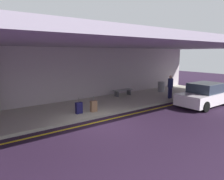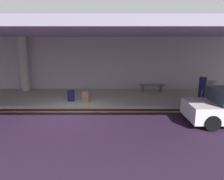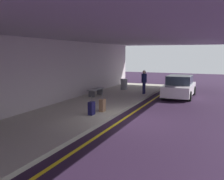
% 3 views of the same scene
% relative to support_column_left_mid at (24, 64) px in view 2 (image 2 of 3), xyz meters
% --- Properties ---
extents(ground_plane, '(60.00, 60.00, 0.00)m').
position_rel_support_column_left_mid_xyz_m(ground_plane, '(4.00, -4.71, -1.97)').
color(ground_plane, '#291930').
extents(sidewalk, '(26.00, 4.20, 0.15)m').
position_rel_support_column_left_mid_xyz_m(sidewalk, '(4.00, -1.61, -1.90)').
color(sidewalk, '#B3B09D').
rests_on(sidewalk, ground).
extents(lane_stripe_yellow, '(26.00, 0.14, 0.01)m').
position_rel_support_column_left_mid_xyz_m(lane_stripe_yellow, '(4.00, -4.19, -1.97)').
color(lane_stripe_yellow, yellow).
rests_on(lane_stripe_yellow, ground).
extents(support_column_left_mid, '(0.58, 0.58, 3.65)m').
position_rel_support_column_left_mid_xyz_m(support_column_left_mid, '(0.00, 0.00, 0.00)').
color(support_column_left_mid, '#B5B1A2').
rests_on(support_column_left_mid, sidewalk).
extents(ceiling_overhang, '(28.00, 13.20, 0.30)m').
position_rel_support_column_left_mid_xyz_m(ceiling_overhang, '(4.00, -2.11, 1.97)').
color(ceiling_overhang, '#998EA2').
rests_on(ceiling_overhang, support_column_far_left).
extents(terminal_back_wall, '(26.00, 0.30, 3.80)m').
position_rel_support_column_left_mid_xyz_m(terminal_back_wall, '(4.00, 0.64, -0.07)').
color(terminal_back_wall, '#B5A8AF').
rests_on(terminal_back_wall, ground).
extents(traveler_with_luggage, '(0.38, 0.38, 1.68)m').
position_rel_support_column_left_mid_xyz_m(traveler_with_luggage, '(10.88, -3.19, -0.86)').
color(traveler_with_luggage, '#1A1C4C').
rests_on(traveler_with_luggage, sidewalk).
extents(suitcase_upright_primary, '(0.36, 0.22, 0.90)m').
position_rel_support_column_left_mid_xyz_m(suitcase_upright_primary, '(3.67, -2.72, -1.51)').
color(suitcase_upright_primary, '#171548').
rests_on(suitcase_upright_primary, sidewalk).
extents(suitcase_upright_secondary, '(0.36, 0.22, 0.90)m').
position_rel_support_column_left_mid_xyz_m(suitcase_upright_secondary, '(4.51, -2.89, -1.51)').
color(suitcase_upright_secondary, '#8D6649').
rests_on(suitcase_upright_secondary, sidewalk).
extents(bench_metal, '(1.60, 0.50, 0.48)m').
position_rel_support_column_left_mid_xyz_m(bench_metal, '(8.72, -0.41, -1.47)').
color(bench_metal, slate).
rests_on(bench_metal, sidewalk).
extents(trash_bin_steel, '(0.56, 0.56, 0.85)m').
position_rel_support_column_left_mid_xyz_m(trash_bin_steel, '(12.44, -1.07, -1.40)').
color(trash_bin_steel, gray).
rests_on(trash_bin_steel, sidewalk).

